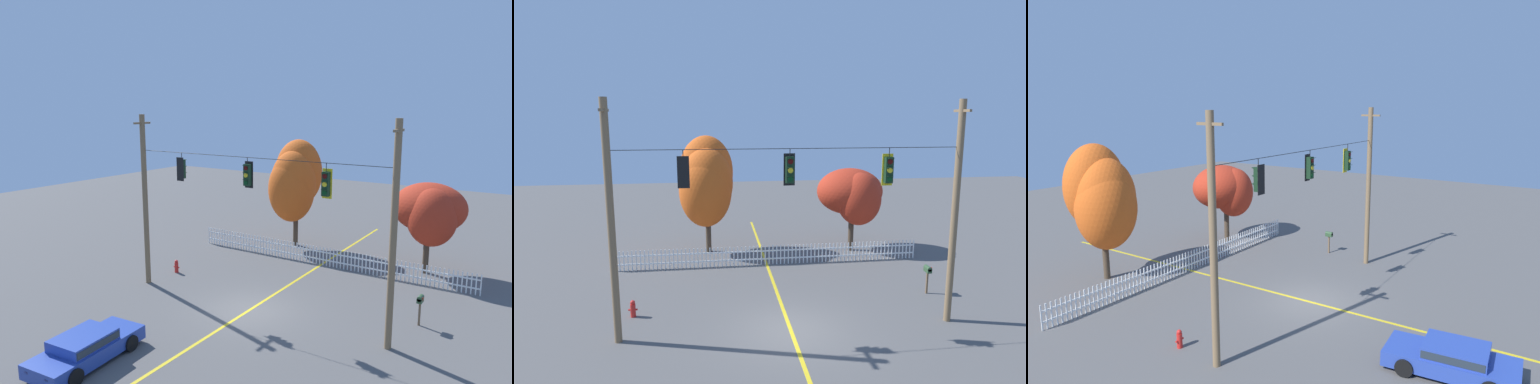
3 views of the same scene
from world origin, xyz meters
The scene contains 12 objects.
ground centered at (0.00, 0.00, 0.00)m, with size 80.00×80.00×0.00m, color #565451.
lane_centerline_stripe centered at (0.00, 0.00, 0.00)m, with size 0.16×36.00×0.01m, color gold.
signal_support_span centered at (0.00, 0.00, 4.63)m, with size 13.56×1.10×9.10m.
traffic_signal_southbound_primary centered at (-4.00, -0.01, 6.46)m, with size 0.43×0.38×1.38m.
traffic_signal_northbound_primary centered at (-0.09, 0.01, 6.47)m, with size 0.43×0.38×1.40m.
traffic_signal_westbound_side centered at (3.77, 0.01, 6.40)m, with size 0.43×0.38×1.49m.
white_picket_fence centered at (0.14, 7.83, 0.57)m, with size 17.57×0.06×1.13m.
autumn_maple_near_fence centered at (-3.39, 10.56, 4.48)m, with size 3.31×3.76×7.28m.
autumn_maple_mid centered at (5.70, 9.91, 3.64)m, with size 4.15×3.80×5.23m.
parked_car centered at (-2.58, -7.22, 0.61)m, with size 2.29×4.60×1.15m.
fire_hydrant centered at (-6.46, 2.05, 0.37)m, with size 0.38×0.22×0.74m.
roadside_mailbox centered at (7.15, 2.75, 1.13)m, with size 0.25×0.44×1.39m.
Camera 1 is at (11.95, -17.81, 9.58)m, focal length 33.84 mm.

